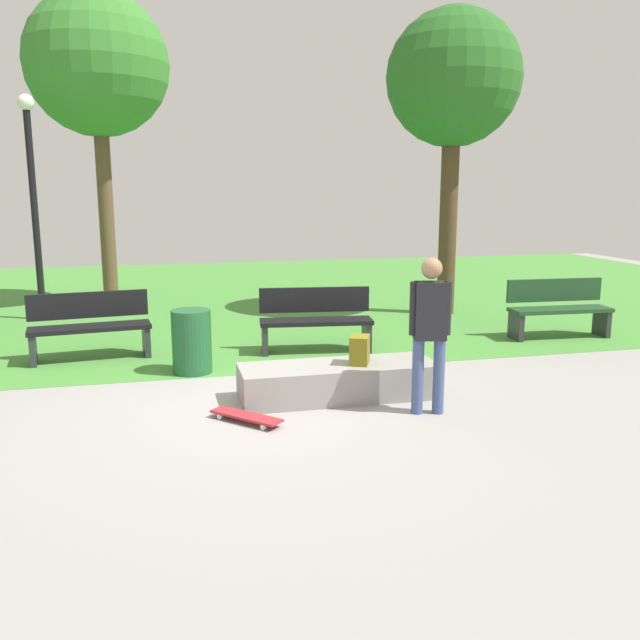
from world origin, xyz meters
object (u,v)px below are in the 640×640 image
object	(u,v)px
backpack_on_ledge	(360,350)
park_bench_near_lamppost	(558,307)
skater_performing_trick	(430,324)
tree_slender_maple	(97,66)
skateboard_by_ledge	(246,416)
park_bench_near_path	(316,318)
lamp_post	(32,184)
trash_bin	(192,342)
concrete_ledge	(338,381)
tree_leaning_ash	(453,82)
park_bench_center_lawn	(90,325)

from	to	relation	value
backpack_on_ledge	park_bench_near_lamppost	distance (m)	4.53
backpack_on_ledge	skater_performing_trick	bearing A→B (deg)	61.66
park_bench_near_lamppost	tree_slender_maple	xyz separation A→B (m)	(-7.03, 4.74, 4.09)
skateboard_by_ledge	park_bench_near_path	xyz separation A→B (m)	(1.37, 2.75, 0.42)
lamp_post	trash_bin	distance (m)	5.25
backpack_on_ledge	tree_slender_maple	distance (m)	8.61
concrete_ledge	skater_performing_trick	xyz separation A→B (m)	(0.77, -0.73, 0.76)
concrete_ledge	skateboard_by_ledge	distance (m)	1.26
trash_bin	concrete_ledge	bearing A→B (deg)	-43.16
park_bench_near_lamppost	backpack_on_ledge	bearing A→B (deg)	-150.68
concrete_ledge	trash_bin	world-z (taller)	trash_bin
skateboard_by_ledge	tree_slender_maple	xyz separation A→B (m)	(-1.73, 7.48, 4.51)
park_bench_near_lamppost	tree_leaning_ash	distance (m)	4.42
park_bench_near_path	lamp_post	size ratio (longest dim) A/B	0.42
park_bench_near_lamppost	tree_slender_maple	bearing A→B (deg)	146.03
backpack_on_ledge	tree_leaning_ash	xyz separation A→B (m)	(3.07, 4.51, 3.61)
backpack_on_ledge	tree_leaning_ash	size ratio (longest dim) A/B	0.06
backpack_on_ledge	lamp_post	size ratio (longest dim) A/B	0.08
backpack_on_ledge	tree_slender_maple	world-z (taller)	tree_slender_maple
backpack_on_ledge	park_bench_near_path	distance (m)	2.22
skater_performing_trick	tree_leaning_ash	bearing A→B (deg)	64.05
concrete_ledge	skateboard_by_ledge	world-z (taller)	concrete_ledge
concrete_ledge	tree_leaning_ash	size ratio (longest dim) A/B	0.41
tree_leaning_ash	trash_bin	bearing A→B (deg)	-147.91
tree_leaning_ash	lamp_post	xyz separation A→B (m)	(-7.26, 1.18, -1.78)
concrete_ledge	trash_bin	xyz separation A→B (m)	(-1.54, 1.44, 0.21)
park_bench_center_lawn	tree_leaning_ash	distance (m)	7.44
tree_leaning_ash	park_bench_center_lawn	bearing A→B (deg)	-162.15
park_bench_center_lawn	park_bench_near_path	size ratio (longest dim) A/B	1.00
tree_leaning_ash	lamp_post	size ratio (longest dim) A/B	1.40
park_bench_near_lamppost	lamp_post	world-z (taller)	lamp_post
park_bench_center_lawn	tree_slender_maple	world-z (taller)	tree_slender_maple
concrete_ledge	park_bench_near_lamppost	size ratio (longest dim) A/B	1.36
park_bench_center_lawn	tree_slender_maple	distance (m)	6.03
park_bench_near_lamppost	concrete_ledge	bearing A→B (deg)	-152.43
backpack_on_ledge	tree_slender_maple	size ratio (longest dim) A/B	0.05
concrete_ledge	skater_performing_trick	distance (m)	1.30
tree_leaning_ash	lamp_post	world-z (taller)	tree_leaning_ash
park_bench_near_lamppost	lamp_post	bearing A→B (deg)	156.88
lamp_post	backpack_on_ledge	bearing A→B (deg)	-53.62
park_bench_near_lamppost	lamp_post	xyz separation A→B (m)	(-8.14, 3.47, 1.90)
trash_bin	skateboard_by_ledge	bearing A→B (deg)	-78.12
skater_performing_trick	tree_slender_maple	bearing A→B (deg)	115.32
tree_slender_maple	skater_performing_trick	bearing A→B (deg)	-64.68
park_bench_near_lamppost	park_bench_center_lawn	xyz separation A→B (m)	(-7.04, 0.31, 0.00)
concrete_ledge	skateboard_by_ledge	xyz separation A→B (m)	(-1.12, -0.56, -0.13)
park_bench_near_lamppost	tree_leaning_ash	size ratio (longest dim) A/B	0.30
tree_leaning_ash	park_bench_near_path	bearing A→B (deg)	-143.04
park_bench_near_path	lamp_post	bearing A→B (deg)	140.50
tree_leaning_ash	lamp_post	bearing A→B (deg)	170.76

